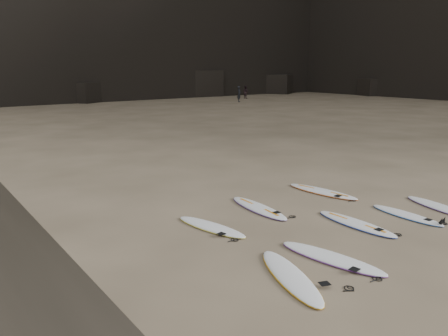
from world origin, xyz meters
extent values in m
plane|color=#897559|center=(0.00, 0.00, 0.00)|extent=(240.00, 240.00, 0.00)
cube|color=black|center=(8.00, 45.00, 1.16)|extent=(4.23, 4.46, 2.33)
cube|color=black|center=(25.00, 46.00, 1.80)|extent=(5.95, 5.19, 3.59)
cube|color=black|center=(38.00, 44.00, 1.44)|extent=(5.31, 5.56, 2.88)
cube|color=black|center=(46.00, 32.00, 1.21)|extent=(4.39, 4.01, 2.41)
ellipsoid|color=white|center=(-3.73, -0.73, 0.05)|extent=(1.47, 2.62, 0.09)
ellipsoid|color=white|center=(-2.38, -0.65, 0.05)|extent=(1.07, 2.66, 0.09)
ellipsoid|color=white|center=(-0.12, 0.39, 0.05)|extent=(0.66, 2.53, 0.09)
ellipsoid|color=white|center=(1.63, -0.04, 0.04)|extent=(0.63, 2.26, 0.08)
ellipsoid|color=white|center=(3.10, -0.25, 0.04)|extent=(1.14, 2.54, 0.09)
ellipsoid|color=white|center=(-3.41, 2.54, 0.04)|extent=(1.02, 2.40, 0.08)
ellipsoid|color=white|center=(-1.37, 2.97, 0.05)|extent=(0.84, 2.62, 0.09)
ellipsoid|color=white|center=(1.53, 3.01, 0.05)|extent=(0.98, 2.73, 0.10)
imported|color=black|center=(23.06, 34.54, 0.93)|extent=(0.78, 0.81, 1.87)
imported|color=black|center=(27.34, 38.52, 0.83)|extent=(0.65, 0.82, 1.67)
camera|label=1|loc=(-9.66, -6.44, 4.21)|focal=35.00mm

